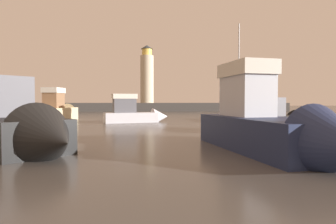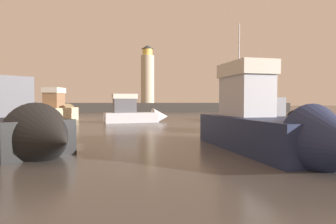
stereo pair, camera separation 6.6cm
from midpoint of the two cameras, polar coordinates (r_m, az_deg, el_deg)
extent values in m
plane|color=#4C4742|center=(31.47, -4.42, -1.61)|extent=(220.00, 220.00, 0.00)
cube|color=#423F3D|center=(62.03, -4.57, 1.01)|extent=(62.87, 5.37, 1.77)
cylinder|color=beige|center=(62.21, -4.10, 6.54)|extent=(2.86, 2.86, 10.21)
cylinder|color=#F2CC59|center=(62.94, -4.11, 11.83)|extent=(2.14, 2.14, 1.43)
cone|color=#33383D|center=(63.14, -4.11, 12.83)|extent=(2.57, 2.57, 0.82)
cube|color=black|center=(14.41, -29.35, -3.53)|extent=(6.87, 7.34, 1.35)
cone|color=black|center=(10.29, -22.39, -5.18)|extent=(3.42, 3.40, 2.50)
cube|color=#595960|center=(15.10, -30.30, 2.66)|extent=(3.13, 3.17, 1.79)
cube|color=black|center=(20.87, 20.57, -2.18)|extent=(6.02, 4.47, 1.03)
cone|color=black|center=(23.72, 25.30, -1.63)|extent=(2.23, 2.27, 1.71)
cube|color=#595960|center=(20.36, 19.71, 0.97)|extent=(2.32, 2.02, 1.27)
cube|color=beige|center=(31.51, -21.23, -0.47)|extent=(2.92, 6.56, 1.39)
cone|color=beige|center=(34.94, -18.82, -0.09)|extent=(2.32, 2.20, 2.10)
cube|color=#8C6647|center=(30.83, -21.79, 2.16)|extent=(1.67, 2.18, 1.51)
cube|color=silver|center=(30.85, -21.82, 4.05)|extent=(1.83, 2.40, 0.53)
cube|color=#1E284C|center=(12.43, 17.80, -4.17)|extent=(3.59, 7.39, 1.37)
cube|color=silver|center=(13.30, 15.44, 3.05)|extent=(1.87, 2.66, 1.78)
cube|color=silver|center=(13.37, 15.49, 8.21)|extent=(2.06, 2.92, 0.62)
cube|color=silver|center=(27.84, -7.31, -1.10)|extent=(5.37, 3.00, 0.97)
cone|color=silver|center=(28.62, -1.47, -0.90)|extent=(1.95, 2.02, 1.67)
cube|color=#595960|center=(27.67, -8.61, 1.26)|extent=(2.32, 1.61, 1.33)
cube|color=silver|center=(27.67, -8.62, 3.12)|extent=(2.56, 1.77, 0.47)
cube|color=white|center=(30.66, 14.45, -0.88)|extent=(2.26, 6.42, 0.95)
cylinder|color=#B7B7BC|center=(31.41, 14.08, 8.58)|extent=(0.12, 0.12, 9.32)
cylinder|color=#B7B7BC|center=(29.61, 15.32, 3.18)|extent=(0.33, 3.47, 0.09)
camera|label=1|loc=(0.03, -89.92, 0.00)|focal=30.45mm
camera|label=2|loc=(0.03, 90.08, 0.00)|focal=30.45mm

